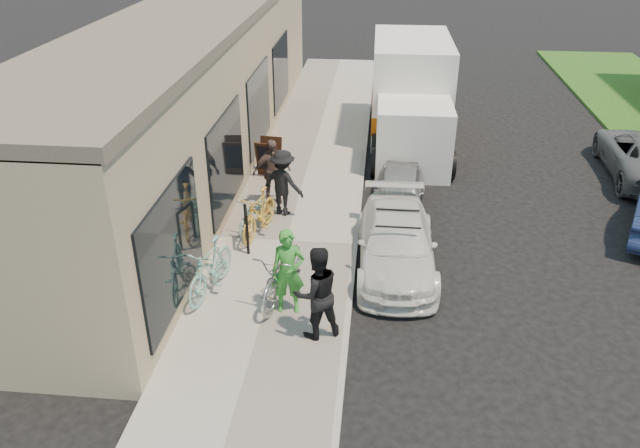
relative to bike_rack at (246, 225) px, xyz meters
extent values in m
plane|color=black|center=(2.78, -2.63, -0.70)|extent=(120.00, 120.00, 0.00)
cube|color=#A8A397|center=(0.78, 0.37, -0.63)|extent=(3.00, 34.00, 0.15)
cube|color=#A49E96|center=(2.33, 0.37, -0.64)|extent=(0.12, 34.00, 0.13)
cube|color=tan|center=(-2.47, 5.37, 1.30)|extent=(3.50, 20.00, 4.00)
cube|color=#695F4F|center=(-2.47, 5.37, 3.40)|extent=(3.60, 20.00, 0.25)
cube|color=black|center=(-0.70, -2.63, 0.90)|extent=(0.06, 3.00, 2.20)
cube|color=black|center=(-0.70, 1.37, 0.90)|extent=(0.06, 3.00, 2.20)
cube|color=black|center=(-0.70, 5.37, 0.90)|extent=(0.06, 3.00, 2.20)
cube|color=black|center=(-0.70, 9.37, 0.90)|extent=(0.06, 3.00, 2.20)
cylinder|color=black|center=(0.07, -0.28, -0.11)|extent=(0.06, 0.06, 0.88)
cylinder|color=black|center=(-0.07, 0.28, -0.11)|extent=(0.06, 0.06, 0.88)
cylinder|color=black|center=(0.00, 0.00, 0.33)|extent=(0.21, 0.58, 0.06)
cube|color=black|center=(-0.23, 3.79, -0.05)|extent=(0.63, 0.32, 0.99)
cube|color=black|center=(-0.18, 4.15, -0.05)|extent=(0.63, 0.32, 0.99)
cube|color=black|center=(-0.23, 3.76, 0.00)|extent=(0.50, 0.22, 0.71)
imported|color=white|center=(3.22, -0.24, -0.13)|extent=(1.71, 3.98, 1.14)
cylinder|color=black|center=(3.22, -0.67, 0.46)|extent=(0.90, 0.04, 0.04)
cylinder|color=black|center=(3.22, 0.09, 0.46)|extent=(0.90, 0.04, 0.04)
imported|color=#A2A3A7|center=(3.31, 2.42, -0.19)|extent=(1.40, 3.06, 1.02)
cube|color=white|center=(3.70, 5.01, 0.27)|extent=(2.06, 2.06, 1.94)
cube|color=black|center=(3.70, 5.01, 0.68)|extent=(1.89, 0.09, 0.92)
cube|color=white|center=(3.66, 8.06, 0.88)|extent=(2.40, 4.31, 2.96)
cube|color=#C2560B|center=(3.66, 8.06, 0.22)|extent=(2.42, 4.33, 0.56)
cylinder|color=black|center=(2.69, 4.48, -0.29)|extent=(0.27, 0.82, 0.82)
cylinder|color=black|center=(4.73, 4.51, -0.29)|extent=(0.27, 0.82, 0.82)
cylinder|color=black|center=(2.67, 5.61, -0.29)|extent=(0.27, 0.82, 0.82)
cylinder|color=black|center=(4.71, 5.63, -0.29)|extent=(0.27, 0.82, 0.82)
cylinder|color=black|center=(2.62, 9.48, -0.29)|extent=(0.27, 0.82, 0.82)
cylinder|color=black|center=(4.66, 9.50, -0.29)|extent=(0.27, 0.82, 0.82)
imported|color=#ADADAF|center=(1.06, -1.75, -0.01)|extent=(1.10, 2.17, 1.09)
imported|color=green|center=(1.24, -2.20, 0.28)|extent=(0.64, 0.46, 1.66)
imported|color=black|center=(1.82, -2.87, 0.31)|extent=(1.04, 0.95, 1.73)
imported|color=#83C3B4|center=(-0.33, -1.77, -0.02)|extent=(0.87, 1.84, 1.06)
imported|color=#83C3B4|center=(0.07, 0.88, -0.14)|extent=(1.03, 1.67, 0.83)
imported|color=gold|center=(0.16, 0.61, -0.03)|extent=(0.88, 1.79, 1.03)
imported|color=black|center=(0.54, 1.68, 0.26)|extent=(1.19, 0.95, 1.62)
imported|color=brown|center=(0.18, 2.25, 0.28)|extent=(1.04, 0.82, 1.65)
camera|label=1|loc=(2.76, -11.59, 6.34)|focal=35.00mm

